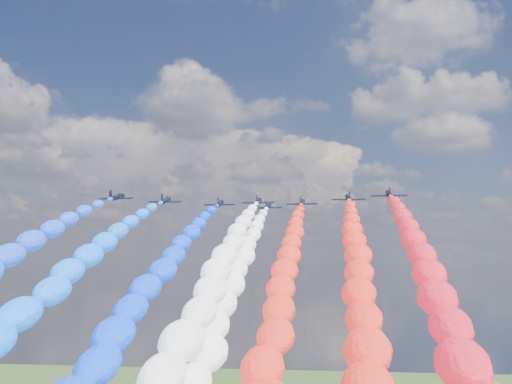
# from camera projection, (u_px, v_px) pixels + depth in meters

# --- Properties ---
(jet_0) EXTENTS (9.13, 12.22, 4.83)m
(jet_0) POSITION_uv_depth(u_px,v_px,m) (117.00, 197.00, 163.20)
(jet_0) COLOR black
(jet_1) EXTENTS (9.01, 12.14, 4.83)m
(jet_1) POSITION_uv_depth(u_px,v_px,m) (166.00, 200.00, 172.55)
(jet_1) COLOR black
(trail_1) EXTENTS (6.54, 113.05, 41.47)m
(trail_1) POSITION_uv_depth(u_px,v_px,m) (79.00, 276.00, 113.33)
(trail_1) COLOR #0B64FE
(jet_2) EXTENTS (9.12, 12.21, 4.83)m
(jet_2) POSITION_uv_depth(u_px,v_px,m) (220.00, 203.00, 182.19)
(jet_2) COLOR black
(trail_2) EXTENTS (6.54, 113.05, 41.47)m
(trail_2) POSITION_uv_depth(u_px,v_px,m) (166.00, 274.00, 122.97)
(trail_2) COLOR #0836E7
(jet_3) EXTENTS (8.82, 12.00, 4.83)m
(jet_3) POSITION_uv_depth(u_px,v_px,m) (258.00, 201.00, 175.46)
(jet_3) COLOR black
(trail_3) EXTENTS (6.54, 113.05, 41.47)m
(trail_3) POSITION_uv_depth(u_px,v_px,m) (221.00, 275.00, 116.23)
(trail_3) COLOR white
(jet_4) EXTENTS (8.97, 12.11, 4.83)m
(jet_4) POSITION_uv_depth(u_px,v_px,m) (268.00, 207.00, 193.19)
(jet_4) COLOR black
(trail_4) EXTENTS (6.54, 113.05, 41.47)m
(trail_4) POSITION_uv_depth(u_px,v_px,m) (240.00, 273.00, 133.97)
(trail_4) COLOR white
(jet_5) EXTENTS (9.12, 12.22, 4.83)m
(jet_5) POSITION_uv_depth(u_px,v_px,m) (302.00, 203.00, 179.82)
(jet_5) COLOR black
(trail_5) EXTENTS (6.54, 113.05, 41.47)m
(trail_5) POSITION_uv_depth(u_px,v_px,m) (287.00, 275.00, 120.60)
(trail_5) COLOR red
(jet_6) EXTENTS (9.33, 12.36, 4.83)m
(jet_6) POSITION_uv_depth(u_px,v_px,m) (349.00, 198.00, 165.87)
(jet_6) COLOR black
(trail_6) EXTENTS (6.54, 113.05, 41.47)m
(trail_6) POSITION_uv_depth(u_px,v_px,m) (358.00, 277.00, 106.65)
(trail_6) COLOR red
(jet_7) EXTENTS (8.95, 12.09, 4.83)m
(jet_7) POSITION_uv_depth(u_px,v_px,m) (389.00, 194.00, 155.52)
(jet_7) COLOR black
(trail_7) EXTENTS (6.54, 113.05, 41.47)m
(trail_7) POSITION_uv_depth(u_px,v_px,m) (424.00, 279.00, 96.30)
(trail_7) COLOR red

